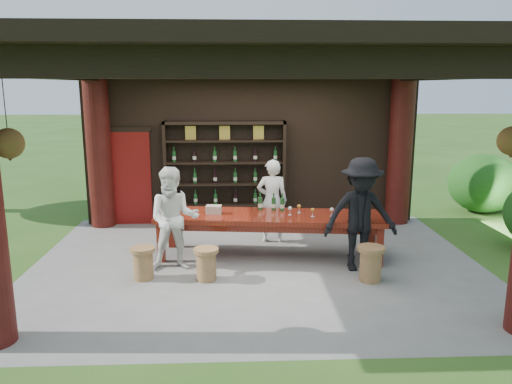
{
  "coord_description": "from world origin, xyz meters",
  "views": [
    {
      "loc": [
        -0.35,
        -7.81,
        2.9
      ],
      "look_at": [
        0.0,
        0.4,
        1.15
      ],
      "focal_mm": 35.0,
      "sensor_mm": 36.0,
      "label": 1
    }
  ],
  "objects_px": {
    "guest_man": "(361,215)",
    "napkin_basket": "(214,210)",
    "tasting_table": "(270,221)",
    "stool_near_right": "(371,263)",
    "guest_woman": "(174,219)",
    "stool_far_left": "(143,262)",
    "stool_near_left": "(206,263)",
    "wine_shelf": "(225,174)",
    "host": "(272,201)"
  },
  "relations": [
    {
      "from": "guest_man",
      "to": "napkin_basket",
      "type": "bearing_deg",
      "value": 159.03
    },
    {
      "from": "tasting_table",
      "to": "stool_near_right",
      "type": "height_order",
      "value": "tasting_table"
    },
    {
      "from": "tasting_table",
      "to": "stool_near_right",
      "type": "distance_m",
      "value": 1.9
    },
    {
      "from": "guest_woman",
      "to": "stool_far_left",
      "type": "bearing_deg",
      "value": -140.28
    },
    {
      "from": "guest_man",
      "to": "napkin_basket",
      "type": "height_order",
      "value": "guest_man"
    },
    {
      "from": "stool_far_left",
      "to": "guest_woman",
      "type": "bearing_deg",
      "value": 42.81
    },
    {
      "from": "stool_near_left",
      "to": "stool_far_left",
      "type": "bearing_deg",
      "value": 175.02
    },
    {
      "from": "tasting_table",
      "to": "napkin_basket",
      "type": "distance_m",
      "value": 0.98
    },
    {
      "from": "wine_shelf",
      "to": "tasting_table",
      "type": "xyz_separation_m",
      "value": [
        0.79,
        -2.02,
        -0.47
      ]
    },
    {
      "from": "tasting_table",
      "to": "napkin_basket",
      "type": "height_order",
      "value": "napkin_basket"
    },
    {
      "from": "wine_shelf",
      "to": "guest_man",
      "type": "height_order",
      "value": "wine_shelf"
    },
    {
      "from": "stool_near_left",
      "to": "stool_far_left",
      "type": "xyz_separation_m",
      "value": [
        -0.97,
        0.08,
        0.0
      ]
    },
    {
      "from": "guest_woman",
      "to": "guest_man",
      "type": "xyz_separation_m",
      "value": [
        2.96,
        -0.13,
        0.07
      ]
    },
    {
      "from": "stool_near_left",
      "to": "guest_woman",
      "type": "relative_size",
      "value": 0.3
    },
    {
      "from": "stool_near_left",
      "to": "host",
      "type": "relative_size",
      "value": 0.32
    },
    {
      "from": "host",
      "to": "stool_near_right",
      "type": "bearing_deg",
      "value": 126.58
    },
    {
      "from": "stool_near_left",
      "to": "napkin_basket",
      "type": "height_order",
      "value": "napkin_basket"
    },
    {
      "from": "stool_far_left",
      "to": "host",
      "type": "bearing_deg",
      "value": 40.58
    },
    {
      "from": "tasting_table",
      "to": "stool_near_right",
      "type": "xyz_separation_m",
      "value": [
        1.45,
        -1.18,
        -0.35
      ]
    },
    {
      "from": "tasting_table",
      "to": "stool_far_left",
      "type": "xyz_separation_m",
      "value": [
        -2.0,
        -0.96,
        -0.37
      ]
    },
    {
      "from": "stool_near_right",
      "to": "guest_woman",
      "type": "bearing_deg",
      "value": 168.2
    },
    {
      "from": "wine_shelf",
      "to": "tasting_table",
      "type": "bearing_deg",
      "value": -68.63
    },
    {
      "from": "wine_shelf",
      "to": "napkin_basket",
      "type": "relative_size",
      "value": 9.61
    },
    {
      "from": "stool_far_left",
      "to": "guest_man",
      "type": "distance_m",
      "value": 3.47
    },
    {
      "from": "stool_near_right",
      "to": "napkin_basket",
      "type": "distance_m",
      "value": 2.78
    },
    {
      "from": "tasting_table",
      "to": "stool_near_left",
      "type": "relative_size",
      "value": 7.83
    },
    {
      "from": "wine_shelf",
      "to": "guest_woman",
      "type": "distance_m",
      "value": 2.7
    },
    {
      "from": "stool_far_left",
      "to": "guest_woman",
      "type": "distance_m",
      "value": 0.82
    },
    {
      "from": "guest_man",
      "to": "guest_woman",
      "type": "bearing_deg",
      "value": 174.96
    },
    {
      "from": "wine_shelf",
      "to": "guest_man",
      "type": "xyz_separation_m",
      "value": [
        2.19,
        -2.71,
        -0.19
      ]
    },
    {
      "from": "host",
      "to": "guest_woman",
      "type": "xyz_separation_m",
      "value": [
        -1.67,
        -1.4,
        0.05
      ]
    },
    {
      "from": "napkin_basket",
      "to": "tasting_table",
      "type": "bearing_deg",
      "value": -6.14
    },
    {
      "from": "napkin_basket",
      "to": "guest_woman",
      "type": "bearing_deg",
      "value": -132.77
    },
    {
      "from": "stool_far_left",
      "to": "stool_near_left",
      "type": "bearing_deg",
      "value": -4.98
    },
    {
      "from": "host",
      "to": "guest_man",
      "type": "xyz_separation_m",
      "value": [
        1.29,
        -1.53,
        0.12
      ]
    },
    {
      "from": "host",
      "to": "napkin_basket",
      "type": "bearing_deg",
      "value": 38.02
    },
    {
      "from": "guest_woman",
      "to": "napkin_basket",
      "type": "distance_m",
      "value": 0.89
    },
    {
      "from": "stool_near_right",
      "to": "guest_man",
      "type": "relative_size",
      "value": 0.3
    },
    {
      "from": "guest_man",
      "to": "tasting_table",
      "type": "bearing_deg",
      "value": 151.38
    },
    {
      "from": "tasting_table",
      "to": "napkin_basket",
      "type": "xyz_separation_m",
      "value": [
        -0.96,
        0.1,
        0.18
      ]
    },
    {
      "from": "stool_near_right",
      "to": "guest_man",
      "type": "xyz_separation_m",
      "value": [
        -0.05,
        0.5,
        0.62
      ]
    },
    {
      "from": "stool_near_left",
      "to": "guest_man",
      "type": "height_order",
      "value": "guest_man"
    },
    {
      "from": "stool_near_right",
      "to": "guest_woman",
      "type": "distance_m",
      "value": 3.13
    },
    {
      "from": "host",
      "to": "tasting_table",
      "type": "bearing_deg",
      "value": 86.0
    },
    {
      "from": "stool_near_right",
      "to": "stool_far_left",
      "type": "height_order",
      "value": "stool_near_right"
    },
    {
      "from": "stool_near_right",
      "to": "host",
      "type": "relative_size",
      "value": 0.34
    },
    {
      "from": "host",
      "to": "stool_near_left",
      "type": "bearing_deg",
      "value": 61.92
    },
    {
      "from": "stool_far_left",
      "to": "napkin_basket",
      "type": "distance_m",
      "value": 1.59
    },
    {
      "from": "wine_shelf",
      "to": "stool_near_right",
      "type": "xyz_separation_m",
      "value": [
        2.24,
        -3.2,
        -0.82
      ]
    },
    {
      "from": "stool_near_right",
      "to": "guest_woman",
      "type": "xyz_separation_m",
      "value": [
        -3.01,
        0.63,
        0.55
      ]
    }
  ]
}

